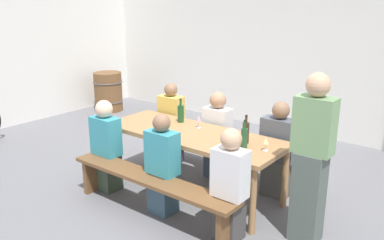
% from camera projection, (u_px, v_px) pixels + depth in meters
% --- Properties ---
extents(ground_plane, '(24.00, 24.00, 0.00)m').
position_uv_depth(ground_plane, '(192.00, 192.00, 4.88)').
color(ground_plane, slate).
extents(back_wall, '(14.00, 0.20, 3.20)m').
position_uv_depth(back_wall, '(305.00, 38.00, 6.70)').
color(back_wall, silver).
rests_on(back_wall, ground).
extents(tasting_table, '(2.20, 0.82, 0.75)m').
position_uv_depth(tasting_table, '(192.00, 139.00, 4.69)').
color(tasting_table, '#9E7247').
rests_on(tasting_table, ground).
extents(bench_near, '(2.10, 0.30, 0.45)m').
position_uv_depth(bench_near, '(150.00, 185.00, 4.25)').
color(bench_near, brown).
rests_on(bench_near, ground).
extents(bench_far, '(2.10, 0.30, 0.45)m').
position_uv_depth(bench_far, '(225.00, 148.00, 5.32)').
color(bench_far, brown).
rests_on(bench_far, ground).
extents(wine_bottle_0, '(0.08, 0.08, 0.30)m').
position_uv_depth(wine_bottle_0, '(181.00, 113.00, 5.04)').
color(wine_bottle_0, '#194723').
rests_on(wine_bottle_0, tasting_table).
extents(wine_bottle_1, '(0.07, 0.07, 0.31)m').
position_uv_depth(wine_bottle_1, '(246.00, 132.00, 4.30)').
color(wine_bottle_1, '#332814').
rests_on(wine_bottle_1, tasting_table).
extents(wine_bottle_2, '(0.07, 0.07, 0.30)m').
position_uv_depth(wine_bottle_2, '(244.00, 137.00, 4.17)').
color(wine_bottle_2, '#234C2D').
rests_on(wine_bottle_2, tasting_table).
extents(wine_glass_0, '(0.06, 0.06, 0.15)m').
position_uv_depth(wine_glass_0, '(266.00, 141.00, 4.08)').
color(wine_glass_0, silver).
rests_on(wine_glass_0, tasting_table).
extents(wine_glass_1, '(0.06, 0.06, 0.15)m').
position_uv_depth(wine_glass_1, '(199.00, 119.00, 4.81)').
color(wine_glass_1, silver).
rests_on(wine_glass_1, tasting_table).
extents(seated_guest_near_0, '(0.35, 0.24, 1.11)m').
position_uv_depth(seated_guest_near_0, '(106.00, 148.00, 4.82)').
color(seated_guest_near_0, '#374533').
rests_on(seated_guest_near_0, ground).
extents(seated_guest_near_1, '(0.34, 0.24, 1.10)m').
position_uv_depth(seated_guest_near_1, '(163.00, 167.00, 4.29)').
color(seated_guest_near_1, '#375264').
rests_on(seated_guest_near_1, ground).
extents(seated_guest_near_2, '(0.32, 0.24, 1.11)m').
position_uv_depth(seated_guest_near_2, '(230.00, 188.00, 3.79)').
color(seated_guest_near_2, '#433F3F').
rests_on(seated_guest_near_2, ground).
extents(seated_guest_far_0, '(0.34, 0.24, 1.14)m').
position_uv_depth(seated_guest_far_0, '(171.00, 126.00, 5.63)').
color(seated_guest_far_0, '#3E3244').
rests_on(seated_guest_far_0, ground).
extents(seated_guest_far_1, '(0.34, 0.24, 1.13)m').
position_uv_depth(seated_guest_far_1, '(217.00, 137.00, 5.17)').
color(seated_guest_far_1, '#425263').
rests_on(seated_guest_far_1, ground).
extents(seated_guest_far_2, '(0.41, 0.24, 1.13)m').
position_uv_depth(seated_guest_far_2, '(278.00, 152.00, 4.67)').
color(seated_guest_far_2, '#585751').
rests_on(seated_guest_far_2, ground).
extents(standing_host, '(0.35, 0.24, 1.62)m').
position_uv_depth(standing_host, '(311.00, 162.00, 3.71)').
color(standing_host, '#4B5650').
rests_on(standing_host, ground).
extents(wine_barrel, '(0.60, 0.60, 0.79)m').
position_uv_depth(wine_barrel, '(108.00, 91.00, 8.37)').
color(wine_barrel, brown).
rests_on(wine_barrel, ground).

